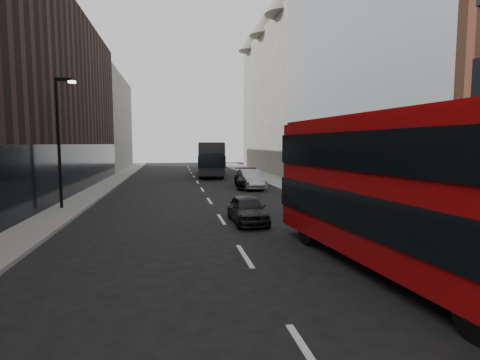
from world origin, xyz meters
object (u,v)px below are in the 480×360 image
car_a (247,209)px  grey_bus (210,158)px  street_lamp (60,134)px  car_b (251,179)px  red_bus (402,186)px  car_c (248,178)px

car_a → grey_bus: bearing=87.3°
street_lamp → car_b: 14.94m
street_lamp → car_a: 11.12m
red_bus → car_c: size_ratio=2.09×
red_bus → grey_bus: 33.53m
car_b → car_c: size_ratio=0.86×
car_b → car_c: car_c is taller
street_lamp → car_a: size_ratio=1.88×
car_a → car_b: car_b is taller
red_bus → car_c: red_bus is taller
grey_bus → car_b: (2.03, -13.12, -1.27)m
car_a → car_c: 14.12m
street_lamp → car_c: (12.15, 8.91, -3.40)m
red_bus → car_a: red_bus is taller
red_bus → car_b: size_ratio=2.42×
street_lamp → grey_bus: (10.12, 21.09, -2.15)m
street_lamp → car_c: 15.45m
grey_bus → car_c: grey_bus is taller
red_bus → car_a: 8.19m
car_a → car_b: size_ratio=0.80×
car_b → car_c: 0.94m
red_bus → car_a: (-2.84, 7.46, -1.84)m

